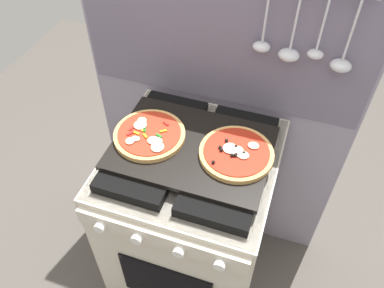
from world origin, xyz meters
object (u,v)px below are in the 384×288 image
at_px(stove, 192,221).
at_px(pizza_left, 149,135).
at_px(baking_tray, 192,148).
at_px(pizza_right, 236,153).

height_order(stove, pizza_left, pizza_left).
distance_m(baking_tray, pizza_right, 0.16).
xyz_separation_m(stove, pizza_right, (0.15, 0.01, 0.48)).
distance_m(stove, pizza_right, 0.50).
height_order(baking_tray, pizza_left, pizza_left).
bearing_deg(stove, baking_tray, 90.00).
distance_m(baking_tray, pizza_left, 0.16).
relative_size(stove, pizza_right, 3.59).
bearing_deg(baking_tray, stove, -90.00).
relative_size(stove, pizza_left, 3.59).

